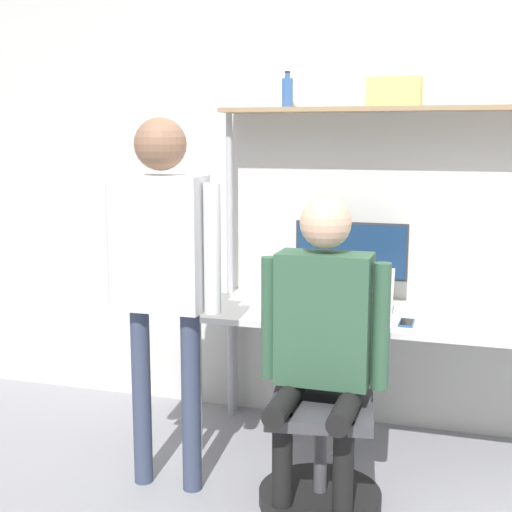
{
  "coord_description": "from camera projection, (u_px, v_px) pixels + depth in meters",
  "views": [
    {
      "loc": [
        0.4,
        -3.25,
        1.67
      ],
      "look_at": [
        -0.58,
        -0.08,
        1.1
      ],
      "focal_mm": 50.0,
      "sensor_mm": 36.0,
      "label": 1
    }
  ],
  "objects": [
    {
      "name": "ground_plane",
      "position": [
        375.0,
        482.0,
        3.46
      ],
      "size": [
        12.0,
        12.0,
        0.0
      ],
      "primitive_type": "plane",
      "color": "gray"
    },
    {
      "name": "wall_back",
      "position": [
        400.0,
        192.0,
        3.95
      ],
      "size": [
        8.0,
        0.06,
        2.7
      ],
      "color": "silver",
      "rests_on": "ground_plane"
    },
    {
      "name": "desk",
      "position": [
        388.0,
        327.0,
        3.7
      ],
      "size": [
        2.03,
        0.71,
        0.75
      ],
      "color": "silver",
      "rests_on": "ground_plane"
    },
    {
      "name": "shelf_unit",
      "position": [
        398.0,
        155.0,
        3.75
      ],
      "size": [
        1.93,
        0.27,
        1.81
      ],
      "color": "#997A56",
      "rests_on": "ground_plane"
    },
    {
      "name": "monitor",
      "position": [
        351.0,
        257.0,
        3.91
      ],
      "size": [
        0.62,
        0.23,
        0.45
      ],
      "color": "#333338",
      "rests_on": "desk"
    },
    {
      "name": "laptop",
      "position": [
        360.0,
        304.0,
        3.63
      ],
      "size": [
        0.32,
        0.25,
        0.24
      ],
      "color": "silver",
      "rests_on": "desk"
    },
    {
      "name": "cell_phone",
      "position": [
        407.0,
        323.0,
        3.5
      ],
      "size": [
        0.07,
        0.15,
        0.01
      ],
      "color": "#264C8C",
      "rests_on": "desk"
    },
    {
      "name": "office_chair",
      "position": [
        321.0,
        440.0,
        3.26
      ],
      "size": [
        0.56,
        0.56,
        0.93
      ],
      "color": "black",
      "rests_on": "ground_plane"
    },
    {
      "name": "person_seated",
      "position": [
        322.0,
        328.0,
        3.12
      ],
      "size": [
        0.58,
        0.47,
        1.4
      ],
      "color": "black",
      "rests_on": "ground_plane"
    },
    {
      "name": "person_standing",
      "position": [
        163.0,
        256.0,
        3.24
      ],
      "size": [
        0.56,
        0.24,
        1.74
      ],
      "color": "#38425B",
      "rests_on": "ground_plane"
    },
    {
      "name": "bottle_blue",
      "position": [
        287.0,
        92.0,
        3.87
      ],
      "size": [
        0.06,
        0.06,
        0.19
      ],
      "color": "#335999",
      "rests_on": "shelf_unit"
    },
    {
      "name": "storage_box",
      "position": [
        394.0,
        92.0,
        3.7
      ],
      "size": [
        0.27,
        0.17,
        0.15
      ],
      "color": "#DBCC66",
      "rests_on": "shelf_unit"
    }
  ]
}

